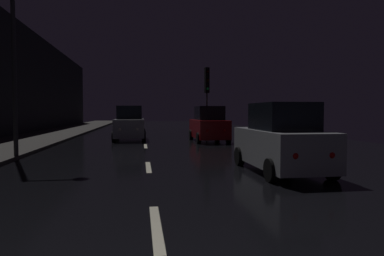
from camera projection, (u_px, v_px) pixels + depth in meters
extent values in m
cube|color=black|center=(144.00, 135.00, 26.46)|extent=(26.37, 84.00, 0.02)
cube|color=#33302D|center=(51.00, 135.00, 25.41)|extent=(4.40, 84.00, 0.15)
cube|color=beige|center=(156.00, 226.00, 5.22)|extent=(0.16, 2.20, 0.01)
cube|color=beige|center=(148.00, 167.00, 10.90)|extent=(0.16, 2.20, 0.01)
cube|color=beige|center=(146.00, 146.00, 17.64)|extent=(0.16, 2.20, 0.01)
cube|color=beige|center=(144.00, 138.00, 23.73)|extent=(0.16, 2.20, 0.01)
cube|color=beige|center=(144.00, 133.00, 29.41)|extent=(0.16, 2.20, 0.01)
cube|color=beige|center=(143.00, 129.00, 35.62)|extent=(0.16, 2.20, 0.01)
cylinder|color=#38383A|center=(207.00, 114.00, 25.38)|extent=(0.12, 0.12, 3.24)
cube|color=black|center=(207.00, 80.00, 25.26)|extent=(0.35, 0.38, 1.90)
sphere|color=black|center=(208.00, 71.00, 25.06)|extent=(0.22, 0.22, 0.22)
sphere|color=black|center=(208.00, 80.00, 25.09)|extent=(0.22, 0.22, 0.22)
sphere|color=#19D84C|center=(208.00, 89.00, 25.12)|extent=(0.22, 0.22, 0.22)
cylinder|color=#2D2D30|center=(14.00, 48.00, 12.50)|extent=(0.16, 0.16, 8.30)
cube|color=#A5A8AD|center=(130.00, 128.00, 21.76)|extent=(1.82, 4.26, 1.11)
cube|color=black|center=(130.00, 113.00, 21.86)|extent=(1.55, 2.13, 0.85)
cylinder|color=black|center=(144.00, 136.00, 20.44)|extent=(0.22, 0.65, 0.65)
cylinder|color=black|center=(114.00, 137.00, 20.17)|extent=(0.22, 0.65, 0.65)
cylinder|color=black|center=(144.00, 133.00, 23.38)|extent=(0.22, 0.65, 0.65)
cylinder|color=black|center=(117.00, 134.00, 23.12)|extent=(0.22, 0.65, 0.65)
sphere|color=white|center=(137.00, 129.00, 19.77)|extent=(0.18, 0.18, 0.18)
sphere|color=white|center=(120.00, 129.00, 19.62)|extent=(0.18, 0.18, 0.18)
sphere|color=red|center=(138.00, 126.00, 23.89)|extent=(0.18, 0.18, 0.18)
sphere|color=red|center=(123.00, 126.00, 23.74)|extent=(0.18, 0.18, 0.18)
cube|color=#A5A8AD|center=(280.00, 147.00, 10.05)|extent=(1.71, 3.99, 1.04)
cube|color=black|center=(283.00, 116.00, 9.87)|extent=(1.45, 1.99, 0.80)
cylinder|color=black|center=(240.00, 156.00, 11.33)|extent=(0.21, 0.61, 0.61)
cylinder|color=black|center=(287.00, 155.00, 11.58)|extent=(0.21, 0.61, 0.61)
cylinder|color=black|center=(271.00, 170.00, 8.57)|extent=(0.21, 0.61, 0.61)
cylinder|color=black|center=(332.00, 169.00, 8.82)|extent=(0.21, 0.61, 0.61)
sphere|color=slate|center=(245.00, 142.00, 11.91)|extent=(0.17, 0.17, 0.17)
sphere|color=slate|center=(270.00, 141.00, 12.05)|extent=(0.17, 0.17, 0.17)
sphere|color=red|center=(295.00, 156.00, 8.05)|extent=(0.17, 0.17, 0.17)
sphere|color=red|center=(331.00, 155.00, 8.19)|extent=(0.17, 0.17, 0.17)
cube|color=maroon|center=(209.00, 129.00, 20.71)|extent=(1.79, 4.17, 1.09)
cube|color=black|center=(209.00, 113.00, 20.52)|extent=(1.52, 2.08, 0.83)
cylinder|color=black|center=(191.00, 135.00, 22.04)|extent=(0.22, 0.64, 0.64)
cylinder|color=black|center=(217.00, 134.00, 22.30)|extent=(0.22, 0.64, 0.64)
cylinder|color=black|center=(199.00, 138.00, 19.16)|extent=(0.22, 0.64, 0.64)
cylinder|color=black|center=(229.00, 138.00, 19.42)|extent=(0.22, 0.64, 0.64)
sphere|color=slate|center=(195.00, 127.00, 22.66)|extent=(0.18, 0.18, 0.18)
sphere|color=slate|center=(210.00, 127.00, 22.80)|extent=(0.18, 0.18, 0.18)
sphere|color=red|center=(207.00, 131.00, 18.62)|extent=(0.18, 0.18, 0.18)
sphere|color=red|center=(225.00, 130.00, 18.77)|extent=(0.18, 0.18, 0.18)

